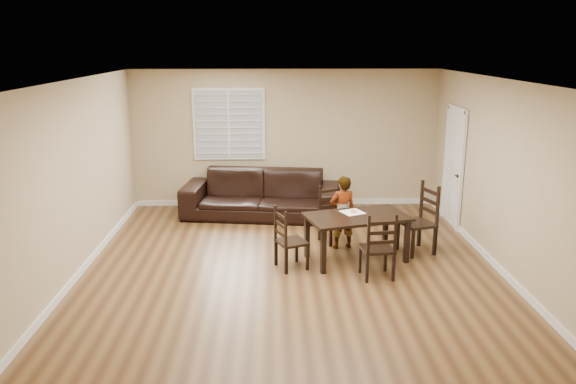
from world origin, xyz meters
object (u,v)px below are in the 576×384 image
object	(u,v)px
chair_left	(285,242)
child	(342,212)
donut	(354,211)
chair_far	(380,250)
chair_right	(424,221)
dining_table	(357,221)
chair_near	(331,215)
sofa	(262,194)

from	to	relation	value
chair_left	child	size ratio (longest dim) A/B	0.78
child	donut	world-z (taller)	child
chair_left	chair_far	bearing A→B (deg)	-131.88
donut	chair_right	bearing A→B (deg)	8.34
dining_table	chair_left	xyz separation A→B (m)	(-1.09, -0.33, -0.19)
chair_near	chair_right	size ratio (longest dim) A/B	0.86
chair_far	chair_near	bearing A→B (deg)	-80.42
child	donut	distance (m)	0.40
chair_left	child	bearing A→B (deg)	-70.90
chair_near	donut	distance (m)	0.84
chair_far	chair_left	size ratio (longest dim) A/B	1.04
child	sofa	world-z (taller)	child
dining_table	child	size ratio (longest dim) A/B	1.42
dining_table	chair_right	bearing A→B (deg)	0.33
chair_near	child	size ratio (longest dim) A/B	0.80
dining_table	chair_far	distance (m)	0.81
chair_left	sofa	bearing A→B (deg)	-15.20
chair_far	sofa	size ratio (longest dim) A/B	0.33
chair_near	donut	bearing A→B (deg)	-97.19
chair_left	child	xyz separation A→B (m)	(0.93, 0.85, 0.17)
dining_table	sofa	bearing A→B (deg)	106.40
dining_table	donut	world-z (taller)	donut
chair_near	chair_left	world-z (taller)	chair_near
chair_far	chair_right	world-z (taller)	chair_right
chair_right	sofa	xyz separation A→B (m)	(-2.56, 1.92, -0.07)
sofa	chair_far	bearing A→B (deg)	-53.98
chair_left	chair_near	bearing A→B (deg)	-56.07
chair_near	sofa	world-z (taller)	chair_near
chair_right	donut	world-z (taller)	chair_right
donut	child	bearing A→B (deg)	109.26
chair_near	chair_far	world-z (taller)	chair_far
chair_right	sofa	world-z (taller)	chair_right
dining_table	chair_near	world-z (taller)	chair_near
chair_far	chair_right	size ratio (longest dim) A/B	0.88
chair_left	child	world-z (taller)	child
donut	sofa	bearing A→B (deg)	124.28
child	dining_table	bearing A→B (deg)	91.64
dining_table	donut	size ratio (longest dim) A/B	17.23
chair_near	child	xyz separation A→B (m)	(0.13, -0.39, 0.16)
chair_near	child	bearing A→B (deg)	-97.24
chair_far	donut	distance (m)	1.01
donut	sofa	size ratio (longest dim) A/B	0.03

